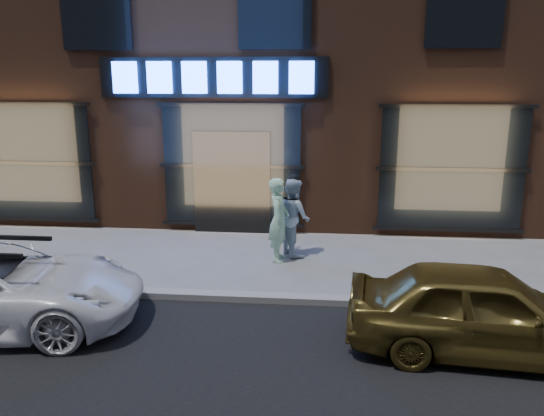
{
  "coord_description": "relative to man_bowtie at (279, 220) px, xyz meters",
  "views": [
    {
      "loc": [
        2.05,
        -8.12,
        3.65
      ],
      "look_at": [
        1.16,
        1.6,
        1.2
      ],
      "focal_mm": 35.0,
      "sensor_mm": 36.0,
      "label": 1
    }
  ],
  "objects": [
    {
      "name": "curb",
      "position": [
        -1.25,
        -2.05,
        -0.79
      ],
      "size": [
        60.0,
        0.25,
        0.12
      ],
      "primitive_type": "cube",
      "color": "gray",
      "rests_on": "ground"
    },
    {
      "name": "man_cap",
      "position": [
        0.27,
        0.4,
        -0.03
      ],
      "size": [
        0.92,
        0.99,
        1.63
      ],
      "primitive_type": "imported",
      "rotation": [
        0.0,
        0.0,
        2.07
      ],
      "color": "silver",
      "rests_on": "ground"
    },
    {
      "name": "storefront_building",
      "position": [
        -1.25,
        5.93,
        4.3
      ],
      "size": [
        30.2,
        8.28,
        10.3
      ],
      "color": "#54301E",
      "rests_on": "ground"
    },
    {
      "name": "ground",
      "position": [
        -1.25,
        -2.05,
        -0.85
      ],
      "size": [
        90.0,
        90.0,
        0.0
      ],
      "primitive_type": "plane",
      "color": "slate",
      "rests_on": "ground"
    },
    {
      "name": "gold_sedan",
      "position": [
        3.03,
        -3.46,
        -0.23
      ],
      "size": [
        3.74,
        1.79,
        1.23
      ],
      "primitive_type": "imported",
      "rotation": [
        0.0,
        0.0,
        1.48
      ],
      "color": "olive",
      "rests_on": "ground"
    },
    {
      "name": "man_bowtie",
      "position": [
        0.0,
        0.0,
        0.0
      ],
      "size": [
        0.43,
        0.63,
        1.69
      ],
      "primitive_type": "imported",
      "rotation": [
        0.0,
        0.0,
        1.54
      ],
      "color": "#BEFACC",
      "rests_on": "ground"
    }
  ]
}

